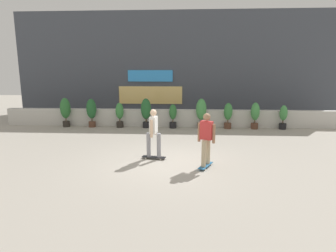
{
  "coord_description": "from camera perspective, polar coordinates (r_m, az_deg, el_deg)",
  "views": [
    {
      "loc": [
        0.62,
        -8.96,
        2.97
      ],
      "look_at": [
        0.0,
        1.5,
        0.9
      ],
      "focal_mm": 30.47,
      "sensor_mm": 36.0,
      "label": 1
    }
  ],
  "objects": [
    {
      "name": "skater_by_wall_right",
      "position": [
        8.73,
        7.67,
        -2.37
      ],
      "size": [
        0.52,
        0.81,
        1.7
      ],
      "color": "#266699",
      "rests_on": "ground"
    },
    {
      "name": "potted_plant_2",
      "position": [
        15.07,
        -9.65,
        2.42
      ],
      "size": [
        0.41,
        0.41,
        1.29
      ],
      "color": "#2D2823",
      "rests_on": "ground"
    },
    {
      "name": "planter_wall",
      "position": [
        15.19,
        1.0,
        1.62
      ],
      "size": [
        18.0,
        0.4,
        0.9
      ],
      "primitive_type": "cube",
      "color": "beige",
      "rests_on": "ground"
    },
    {
      "name": "potted_plant_3",
      "position": [
        14.8,
        -4.42,
        3.06
      ],
      "size": [
        0.53,
        0.53,
        1.53
      ],
      "color": "black",
      "rests_on": "ground"
    },
    {
      "name": "potted_plant_4",
      "position": [
        14.71,
        0.99,
        2.18
      ],
      "size": [
        0.39,
        0.39,
        1.24
      ],
      "color": "black",
      "rests_on": "ground"
    },
    {
      "name": "skater_far_right",
      "position": [
        9.51,
        -2.9,
        -1.16
      ],
      "size": [
        0.82,
        0.55,
        1.7
      ],
      "color": "black",
      "rests_on": "ground"
    },
    {
      "name": "potted_plant_0",
      "position": [
        15.95,
        -19.84,
        3.03
      ],
      "size": [
        0.53,
        0.53,
        1.53
      ],
      "color": "#2D2823",
      "rests_on": "ground"
    },
    {
      "name": "ground_plane",
      "position": [
        9.46,
        -0.54,
        -7.12
      ],
      "size": [
        48.0,
        48.0,
        0.0
      ],
      "primitive_type": "plane",
      "color": "#A8A093"
    },
    {
      "name": "potted_plant_7",
      "position": [
        15.11,
        17.03,
        2.29
      ],
      "size": [
        0.44,
        0.44,
        1.35
      ],
      "color": "brown",
      "rests_on": "ground"
    },
    {
      "name": "potted_plant_5",
      "position": [
        14.69,
        6.65,
        2.98
      ],
      "size": [
        0.53,
        0.53,
        1.53
      ],
      "color": "#2D2823",
      "rests_on": "ground"
    },
    {
      "name": "potted_plant_8",
      "position": [
        15.52,
        22.06,
        1.79
      ],
      "size": [
        0.38,
        0.38,
        1.23
      ],
      "color": "black",
      "rests_on": "ground"
    },
    {
      "name": "building_backdrop",
      "position": [
        18.97,
        1.53,
        12.01
      ],
      "size": [
        20.0,
        2.08,
        6.5
      ],
      "color": "#424751",
      "rests_on": "ground"
    },
    {
      "name": "potted_plant_6",
      "position": [
        14.85,
        11.93,
        2.31
      ],
      "size": [
        0.43,
        0.43,
        1.33
      ],
      "color": "brown",
      "rests_on": "ground"
    },
    {
      "name": "potted_plant_1",
      "position": [
        15.45,
        -15.07,
        2.97
      ],
      "size": [
        0.51,
        0.51,
        1.49
      ],
      "color": "brown",
      "rests_on": "ground"
    }
  ]
}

